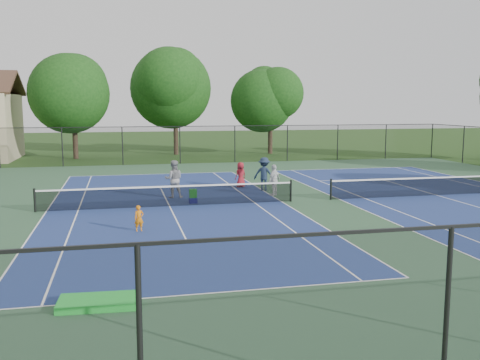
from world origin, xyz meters
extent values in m
plane|color=#234716|center=(0.00, 0.00, 0.00)|extent=(140.00, 140.00, 0.00)
cube|color=#2E5239|center=(0.00, 0.00, 0.00)|extent=(36.00, 36.00, 0.01)
cube|color=navy|center=(-7.00, 0.00, 0.01)|extent=(10.97, 23.77, 0.00)
cube|color=white|center=(-7.00, 11.88, 0.01)|extent=(10.97, 0.06, 0.00)
cube|color=white|center=(-7.00, -11.88, 0.01)|extent=(10.97, 0.06, 0.00)
cube|color=white|center=(-12.48, 0.00, 0.01)|extent=(0.06, 23.77, 0.00)
cube|color=white|center=(-1.51, 0.00, 0.01)|extent=(0.06, 23.77, 0.00)
cube|color=white|center=(-11.12, 0.00, 0.01)|extent=(0.06, 23.77, 0.00)
cube|color=white|center=(-2.88, 0.00, 0.01)|extent=(0.06, 23.77, 0.00)
cube|color=white|center=(-7.00, 6.40, 0.01)|extent=(8.23, 0.06, 0.00)
cube|color=white|center=(-7.00, -6.40, 0.01)|extent=(8.23, 0.06, 0.00)
cube|color=white|center=(-7.00, 0.00, 0.01)|extent=(0.06, 12.80, 0.00)
cylinder|color=black|center=(-12.95, 0.00, 0.54)|extent=(0.10, 0.10, 1.07)
cylinder|color=black|center=(-1.05, 0.00, 0.54)|extent=(0.10, 0.10, 1.07)
cube|color=black|center=(-7.00, 0.00, 0.47)|extent=(11.90, 0.01, 0.90)
cube|color=white|center=(-7.00, 0.00, 0.95)|extent=(11.90, 0.04, 0.07)
cube|color=navy|center=(7.00, 0.00, 0.01)|extent=(10.97, 23.77, 0.00)
cube|color=white|center=(7.00, 11.88, 0.01)|extent=(10.97, 0.06, 0.00)
cube|color=white|center=(1.51, 0.00, 0.01)|extent=(0.06, 23.77, 0.00)
cube|color=white|center=(2.88, 0.00, 0.01)|extent=(0.06, 23.77, 0.00)
cube|color=white|center=(7.00, 6.40, 0.01)|extent=(8.23, 0.06, 0.00)
cube|color=white|center=(7.00, 0.00, 0.01)|extent=(0.06, 12.80, 0.00)
cylinder|color=black|center=(1.05, 0.00, 0.54)|extent=(0.10, 0.10, 1.07)
cube|color=black|center=(7.00, 0.00, 0.47)|extent=(11.90, 0.01, 0.90)
cube|color=white|center=(7.00, 0.00, 0.95)|extent=(11.90, 0.04, 0.07)
cylinder|color=black|center=(-13.50, 18.00, 1.50)|extent=(0.08, 0.08, 3.00)
cylinder|color=black|center=(-9.00, 18.00, 1.50)|extent=(0.08, 0.08, 3.00)
cylinder|color=black|center=(-9.00, -18.00, 1.50)|extent=(0.08, 0.08, 3.00)
cylinder|color=black|center=(-4.50, 18.00, 1.50)|extent=(0.08, 0.08, 3.00)
cylinder|color=black|center=(-4.50, -18.00, 1.50)|extent=(0.08, 0.08, 3.00)
cylinder|color=black|center=(0.00, 18.00, 1.50)|extent=(0.08, 0.08, 3.00)
cylinder|color=black|center=(4.50, 18.00, 1.50)|extent=(0.08, 0.08, 3.00)
cylinder|color=black|center=(9.00, 18.00, 1.50)|extent=(0.08, 0.08, 3.00)
cylinder|color=black|center=(13.50, 18.00, 1.50)|extent=(0.08, 0.08, 3.00)
cylinder|color=black|center=(18.00, 18.00, 1.50)|extent=(0.08, 0.08, 3.00)
cylinder|color=black|center=(18.00, 13.50, 1.50)|extent=(0.08, 0.08, 3.00)
cube|color=black|center=(0.00, 18.00, 1.50)|extent=(36.00, 0.01, 3.00)
cube|color=black|center=(0.00, 18.00, 3.00)|extent=(36.00, 0.05, 0.05)
cylinder|color=#2D2116|center=(-13.00, 24.00, 1.89)|extent=(0.44, 0.44, 3.78)
sphere|color=#11390F|center=(-13.00, 24.00, 5.65)|extent=(6.80, 6.80, 6.80)
sphere|color=#11390F|center=(-13.00, 24.00, 6.31)|extent=(5.58, 5.58, 5.58)
sphere|color=#11390F|center=(-13.00, 24.00, 6.98)|extent=(4.35, 4.35, 4.35)
cylinder|color=#2D2116|center=(-4.00, 26.00, 2.07)|extent=(0.44, 0.44, 4.14)
sphere|color=#11390F|center=(-4.00, 26.00, 6.23)|extent=(7.60, 7.60, 7.60)
sphere|color=#11390F|center=(-4.00, 26.00, 6.85)|extent=(6.23, 6.23, 6.23)
sphere|color=#11390F|center=(-4.00, 26.00, 7.48)|extent=(4.86, 4.86, 4.86)
cylinder|color=#2D2116|center=(5.00, 25.00, 1.71)|extent=(0.44, 0.44, 3.42)
sphere|color=#11390F|center=(5.00, 25.00, 5.07)|extent=(6.00, 6.00, 6.00)
sphere|color=#11390F|center=(5.00, 25.00, 5.77)|extent=(4.92, 4.92, 4.92)
sphere|color=#11390F|center=(5.00, 25.00, 6.48)|extent=(3.84, 3.84, 3.84)
imported|color=orange|center=(-8.57, -4.67, 0.50)|extent=(0.41, 0.32, 0.99)
imported|color=gray|center=(-6.56, 2.33, 0.97)|extent=(1.00, 0.81, 1.94)
imported|color=silver|center=(-1.36, 1.84, 0.82)|extent=(0.98, 0.95, 1.65)
imported|color=#1C293E|center=(-1.43, 3.57, 0.92)|extent=(1.38, 1.19, 1.85)
imported|color=maroon|center=(-2.44, 5.04, 0.73)|extent=(0.84, 0.72, 1.45)
cube|color=navy|center=(-5.81, 0.59, 0.14)|extent=(0.40, 0.31, 0.27)
cube|color=green|center=(-5.81, 0.59, 0.48)|extent=(0.35, 0.27, 0.42)
cube|color=green|center=(-9.82, -12.13, 0.10)|extent=(1.88, 1.08, 0.18)
camera|label=1|loc=(-9.17, -24.73, 4.77)|focal=40.00mm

